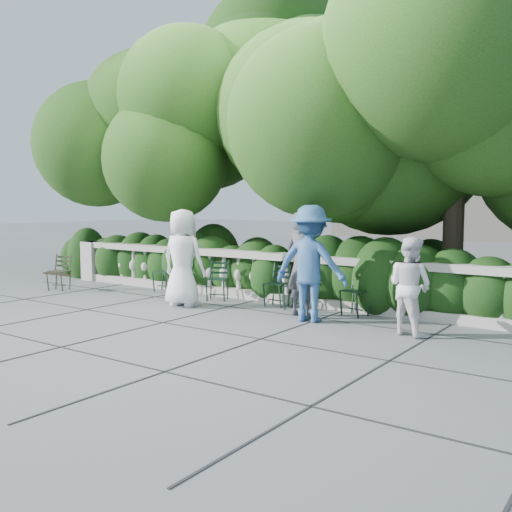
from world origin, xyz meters
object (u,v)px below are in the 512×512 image
Objects in this scene: chair_d at (216,302)px; chair_f at (350,317)px; chair_a at (161,292)px; chair_c at (293,311)px; person_woman_grey at (302,264)px; chair_weathered at (56,291)px; person_casual_man at (410,286)px; chair_e at (273,307)px; person_older_blue at (311,264)px; person_businessman at (183,258)px; chair_b at (176,295)px.

chair_f is (2.92, 0.16, 0.00)m from chair_d.
chair_c is (3.60, -0.18, 0.00)m from chair_a.
person_woman_grey reaches higher than chair_a.
chair_a is 2.42m from chair_weathered.
chair_f is at bearing -9.86° from person_casual_man.
person_older_blue reaches higher than chair_e.
person_businessman is at bearing -161.04° from chair_c.
chair_weathered is at bearing -2.63° from person_older_blue.
chair_weathered is at bearing 20.87° from person_woman_grey.
person_older_blue is (2.53, -0.56, 0.98)m from chair_d.
chair_weathered is 0.43× the size of person_older_blue.
person_casual_man is (4.45, 0.21, -0.19)m from person_businessman.
person_older_blue reaches higher than chair_weathered.
chair_d is at bearing -165.08° from chair_f.
chair_c is 1.11m from chair_f.
chair_b is at bearing 10.59° from person_casual_man.
person_older_blue is at bearing -10.33° from chair_b.
chair_c is at bearing -162.04° from chair_f.
chair_b is 0.45× the size of person_businessman.
chair_b and chair_e have the same top height.
person_woman_grey reaches higher than chair_weathered.
person_casual_man reaches higher than chair_f.
person_older_blue reaches higher than person_woman_grey.
person_businessman is 0.96× the size of person_older_blue.
chair_b is 3.08m from chair_c.
chair_d is 1.00× the size of chair_e.
person_businessman is at bearing -151.95° from chair_f.
chair_f is 0.45× the size of person_woman_grey.
chair_d is 1.00× the size of chair_weathered.
person_casual_man is at bearing -16.08° from chair_f.
chair_c and chair_d have the same top height.
chair_e is 0.56× the size of person_casual_man.
person_woman_grey is at bearing -7.24° from chair_b.
chair_c is 1.82m from chair_d.
person_woman_grey is at bearing -45.68° from person_older_blue.
person_businessman is at bearing 24.20° from person_woman_grey.
chair_weathered is at bearing 170.99° from chair_d.
chair_weathered is at bearing -168.27° from chair_e.
person_casual_man is (5.51, -0.71, 0.75)m from chair_b.
person_businessman reaches higher than chair_f.
person_woman_grey is (2.22, -0.30, 0.93)m from chair_d.
chair_a and chair_b have the same top height.
chair_a and chair_c have the same top height.
person_casual_man is (2.43, -0.58, 0.75)m from chair_c.
person_businessman reaches higher than chair_d.
chair_b is at bearing 175.11° from chair_c.
chair_f is at bearing -21.34° from chair_d.
person_casual_man is at bearing -17.45° from chair_weathered.
chair_d is at bearing -7.24° from chair_b.
chair_c is at bearing -164.71° from person_businessman.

